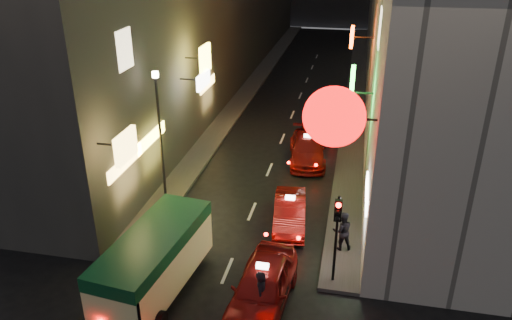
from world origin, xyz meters
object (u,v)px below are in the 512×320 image
Objects in this scene: minibus at (155,256)px; lamp_post at (160,130)px; traffic_light at (337,223)px; pedestrian_crossing at (262,293)px; taxi_near at (262,284)px.

lamp_post reaches higher than minibus.
traffic_light is at bearing -28.91° from lamp_post.
pedestrian_crossing is 3.51m from traffic_light.
lamp_post is at bearing 151.09° from traffic_light.
pedestrian_crossing is at bearing -8.02° from minibus.
minibus reaches higher than pedestrian_crossing.
taxi_near is 8.95m from lamp_post.
minibus is at bearing -71.54° from lamp_post.
traffic_light reaches higher than taxi_near.
lamp_post reaches higher than traffic_light.
minibus is 6.46m from traffic_light.
traffic_light is 9.42m from lamp_post.
taxi_near is 0.60m from pedestrian_crossing.
pedestrian_crossing is 9.39m from lamp_post.
traffic_light is (2.20, 2.18, 1.64)m from pedestrian_crossing.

